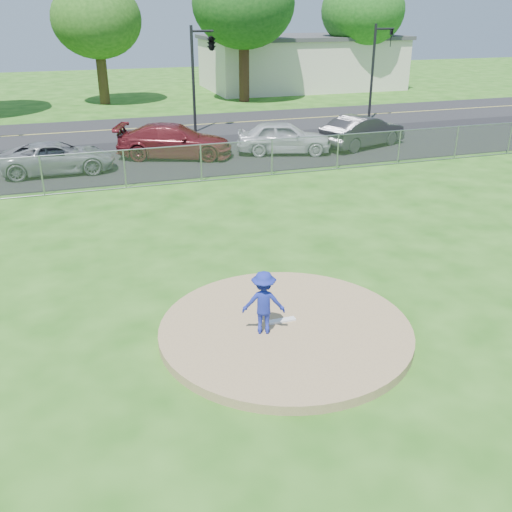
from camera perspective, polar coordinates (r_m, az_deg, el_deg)
The scene contains 16 objects.
ground at distance 21.22m, azimuth -6.83°, elevation 5.74°, with size 120.00×120.00×0.00m, color #215713.
pitchers_mound at distance 12.34m, azimuth 2.94°, elevation -7.38°, with size 5.40×5.40×0.20m, color #987B53.
pitching_rubber at distance 12.44m, azimuth 2.62°, elevation -6.46°, with size 0.60×0.15×0.04m, color white.
chain_link_fence at distance 22.90m, azimuth -7.98°, elevation 8.97°, with size 40.00×0.06×1.50m, color gray.
parking_lot at distance 27.39m, azimuth -9.71°, elevation 9.66°, with size 50.00×8.00×0.01m, color black.
street at distance 34.66m, azimuth -11.78°, elevation 12.40°, with size 60.00×7.00×0.01m, color black.
commercial_building at distance 51.99m, azimuth 4.53°, elevation 18.79°, with size 16.40×9.40×4.30m.
tree_center at distance 43.93m, azimuth -15.76°, elevation 22.82°, with size 6.16×6.16×9.84m.
traffic_signal_center at distance 32.85m, azimuth -4.68°, elevation 20.32°, with size 1.42×2.48×5.60m.
traffic_signal_right at distance 36.77m, azimuth 11.96°, elevation 18.31°, with size 1.28×0.20×5.60m.
pitcher at distance 11.73m, azimuth 0.77°, elevation -4.68°, with size 0.89×0.51×1.37m, color #1B2797.
traffic_cone at distance 26.38m, azimuth -21.17°, elevation 8.62°, with size 0.33×0.33×0.64m, color #E95E0C.
parked_car_gray at distance 25.72m, azimuth -19.21°, elevation 9.28°, with size 2.14×4.63×1.29m, color gray.
parked_car_darkred at distance 27.18m, azimuth -8.15°, elevation 11.33°, with size 2.15×5.30×1.54m, color maroon.
parked_car_pearl at distance 27.77m, azimuth 2.80°, elevation 11.78°, with size 1.80×4.47×1.52m, color silver.
parked_car_charcoal at distance 29.58m, azimuth 10.63°, elevation 12.17°, with size 1.64×4.70×1.55m, color #252527.
Camera 1 is at (-3.91, -9.83, 6.44)m, focal length 40.00 mm.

